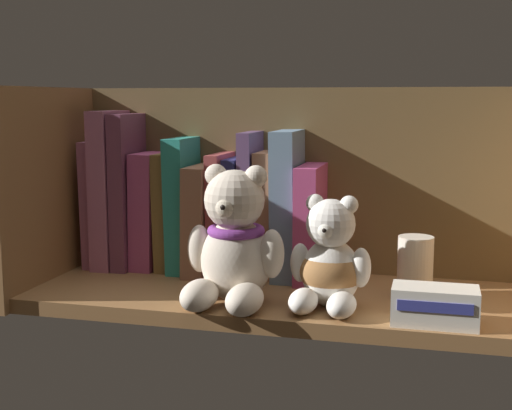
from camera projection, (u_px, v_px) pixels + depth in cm
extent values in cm
cube|color=olive|center=(283.00, 299.00, 95.46)|extent=(68.29, 25.14, 2.00)
cube|color=brown|center=(302.00, 187.00, 105.99)|extent=(70.69, 1.20, 29.72)
cube|color=olive|center=(50.00, 190.00, 101.98)|extent=(1.60, 27.54, 29.72)
cube|color=#9F587A|center=(100.00, 203.00, 110.46)|extent=(1.88, 10.32, 19.61)
cube|color=#AF6588|center=(114.00, 189.00, 109.48)|extent=(3.02, 12.15, 24.26)
cube|color=#723B55|center=(131.00, 191.00, 108.79)|extent=(2.41, 11.63, 23.81)
cube|color=#AC4677|center=(151.00, 210.00, 108.45)|extent=(3.82, 9.63, 17.93)
cube|color=brown|center=(169.00, 211.00, 107.71)|extent=(2.40, 9.06, 17.91)
cube|color=teal|center=(185.00, 204.00, 106.86)|extent=(3.31, 11.20, 20.32)
cube|color=#9A684C|center=(206.00, 218.00, 106.35)|extent=(3.51, 14.22, 16.30)
cube|color=#983E3E|center=(224.00, 213.00, 105.52)|extent=(2.12, 12.28, 18.09)
cube|color=navy|center=(238.00, 215.00, 105.02)|extent=(2.04, 10.55, 17.43)
cube|color=#5D416A|center=(252.00, 203.00, 104.19)|extent=(1.89, 10.51, 21.27)
cube|color=#9F6443|center=(268.00, 213.00, 103.79)|extent=(2.65, 9.27, 18.41)
cube|color=#64839F|center=(290.00, 204.00, 102.75)|extent=(3.66, 12.51, 21.60)
cube|color=#B8437B|center=(313.00, 221.00, 102.26)|extent=(3.15, 14.72, 16.70)
ellipsoid|color=beige|center=(236.00, 260.00, 89.95)|extent=(9.21, 8.46, 10.84)
sphere|color=beige|center=(234.00, 200.00, 88.24)|extent=(7.71, 7.71, 7.71)
sphere|color=beige|center=(216.00, 175.00, 89.15)|extent=(2.89, 2.89, 2.89)
sphere|color=beige|center=(256.00, 177.00, 87.44)|extent=(2.89, 2.89, 2.89)
sphere|color=beige|center=(227.00, 207.00, 85.75)|extent=(2.89, 2.89, 2.89)
sphere|color=black|center=(224.00, 207.00, 84.79)|extent=(1.01, 1.01, 1.01)
ellipsoid|color=beige|center=(199.00, 295.00, 86.59)|extent=(4.86, 7.53, 3.85)
ellipsoid|color=beige|center=(245.00, 300.00, 84.70)|extent=(4.86, 7.53, 3.85)
ellipsoid|color=beige|center=(200.00, 248.00, 90.77)|extent=(3.35, 3.35, 6.26)
ellipsoid|color=beige|center=(271.00, 254.00, 87.69)|extent=(3.35, 3.35, 6.26)
torus|color=#823794|center=(236.00, 231.00, 89.36)|extent=(7.40, 7.40, 1.39)
ellipsoid|color=white|center=(331.00, 273.00, 87.96)|extent=(7.38, 6.77, 8.68)
sphere|color=white|center=(331.00, 224.00, 86.60)|extent=(6.17, 6.17, 6.17)
sphere|color=white|center=(315.00, 203.00, 87.37)|extent=(2.31, 2.31, 2.31)
sphere|color=white|center=(349.00, 205.00, 85.92)|extent=(2.31, 2.31, 2.31)
sphere|color=white|center=(326.00, 230.00, 84.62)|extent=(2.31, 2.31, 2.31)
sphere|color=black|center=(325.00, 230.00, 83.86)|extent=(0.81, 0.81, 0.81)
ellipsoid|color=white|center=(303.00, 301.00, 85.35)|extent=(4.01, 6.09, 3.09)
ellipsoid|color=white|center=(342.00, 305.00, 83.75)|extent=(4.01, 6.09, 3.09)
ellipsoid|color=white|center=(300.00, 263.00, 88.71)|extent=(2.73, 2.73, 5.01)
ellipsoid|color=white|center=(361.00, 268.00, 86.08)|extent=(2.73, 2.73, 5.01)
ellipsoid|color=#9C6A3B|center=(331.00, 271.00, 87.93)|extent=(7.98, 7.38, 6.07)
cylinder|color=silver|center=(415.00, 266.00, 92.62)|extent=(4.69, 4.69, 8.07)
cube|color=silver|center=(435.00, 306.00, 81.14)|extent=(9.88, 5.08, 4.46)
cube|color=#33388C|center=(435.00, 308.00, 78.55)|extent=(8.39, 0.16, 1.25)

